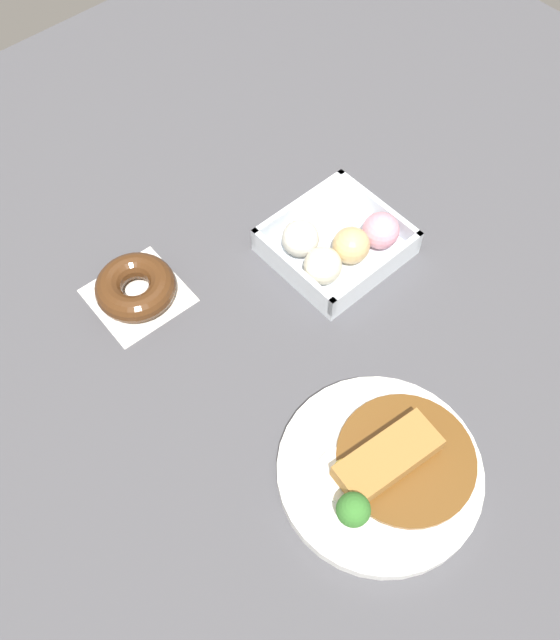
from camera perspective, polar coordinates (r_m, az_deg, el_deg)
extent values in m
plane|color=#4C4C51|center=(0.88, 3.93, -1.96)|extent=(1.60, 1.60, 0.00)
cylinder|color=white|center=(0.80, 8.25, -12.33)|extent=(0.23, 0.23, 0.02)
cylinder|color=brown|center=(0.80, 10.43, -11.25)|extent=(0.16, 0.16, 0.01)
cube|color=#A87538|center=(0.78, 8.94, -11.24)|extent=(0.13, 0.06, 0.02)
cylinder|color=white|center=(0.78, 5.43, -12.64)|extent=(0.07, 0.07, 0.00)
ellipsoid|color=yellow|center=(0.77, 5.50, -12.38)|extent=(0.03, 0.03, 0.02)
cylinder|color=#8CB766|center=(0.76, 5.96, -15.87)|extent=(0.01, 0.01, 0.02)
sphere|color=#387A2D|center=(0.74, 6.11, -15.39)|extent=(0.04, 0.04, 0.04)
cube|color=silver|center=(0.96, 4.63, 5.94)|extent=(0.17, 0.16, 0.01)
cube|color=silver|center=(0.91, 1.04, 4.10)|extent=(0.01, 0.16, 0.03)
cube|color=silver|center=(0.98, 8.14, 9.13)|extent=(0.01, 0.16, 0.03)
cube|color=silver|center=(0.91, 8.02, 3.94)|extent=(0.17, 0.01, 0.03)
cube|color=silver|center=(0.98, 1.60, 9.32)|extent=(0.17, 0.01, 0.03)
sphere|color=#EFE5C6|center=(0.90, 3.57, 4.53)|extent=(0.05, 0.05, 0.05)
sphere|color=#DBB77A|center=(0.92, 5.93, 6.18)|extent=(0.05, 0.05, 0.05)
sphere|color=pink|center=(0.94, 8.37, 7.35)|extent=(0.05, 0.05, 0.05)
sphere|color=silver|center=(0.93, 1.71, 6.78)|extent=(0.05, 0.05, 0.05)
cube|color=white|center=(0.93, -11.71, 2.02)|extent=(0.12, 0.12, 0.00)
torus|color=#4C2B14|center=(0.92, -11.91, 2.68)|extent=(0.11, 0.11, 0.04)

